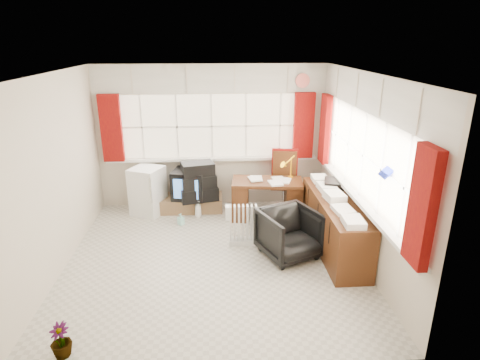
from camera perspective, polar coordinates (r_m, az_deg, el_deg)
The scene contains 20 objects.
ground at distance 5.71m, azimuth -3.67°, elevation -11.05°, with size 4.00×4.00×0.00m, color beige.
room_walls at distance 5.11m, azimuth -4.03°, elevation 3.58°, with size 4.00×4.00×4.00m.
window_back at distance 7.13m, azimuth -3.93°, elevation 3.59°, with size 3.70×0.12×3.60m.
window_right at distance 5.62m, azimuth 16.34°, elevation -1.63°, with size 0.12×3.70×3.60m.
curtains at distance 6.08m, azimuth 4.77°, elevation 5.73°, with size 3.83×3.83×1.15m.
overhead_cabinets at distance 6.00m, azimuth 5.44°, elevation 13.25°, with size 3.98×3.98×0.48m.
desk at distance 6.76m, azimuth 3.85°, elevation -2.45°, with size 1.22×0.70×0.70m.
desk_lamp at distance 6.77m, azimuth 7.29°, elevation 2.51°, with size 0.16×0.15×0.39m.
task_chair at distance 6.99m, azimuth 6.30°, elevation 0.09°, with size 0.52×0.55×1.10m.
office_chair at distance 5.65m, azimuth 7.05°, elevation -7.58°, with size 0.73×0.75×0.68m, color black.
radiator at distance 5.94m, azimuth 0.45°, elevation -6.92°, with size 0.42×0.17×0.62m.
credenza at distance 5.94m, azimuth 13.23°, elevation -5.94°, with size 0.50×2.00×0.85m.
file_tray at distance 6.24m, azimuth 13.22°, elevation -0.55°, with size 0.28×0.36×0.12m, color black.
tv_bench at distance 7.21m, azimuth -8.16°, elevation -3.28°, with size 1.40×0.50×0.25m, color olive.
crt_tv at distance 7.02m, azimuth -7.17°, elevation -0.58°, with size 0.65×0.61×0.50m.
hifi_stack at distance 6.91m, azimuth -5.98°, elevation -0.34°, with size 0.71×0.54×0.67m.
mini_fridge at distance 7.08m, azimuth -12.98°, elevation -1.52°, with size 0.65×0.65×0.83m.
spray_bottle_a at distance 6.89m, azimuth -5.99°, elevation -4.09°, with size 0.11×0.12×0.30m, color silver.
spray_bottle_b at distance 6.67m, azimuth -8.41°, elevation -5.53°, with size 0.09×0.09×0.19m, color #99E4D6.
flower_vase at distance 4.46m, azimuth -24.16°, elevation -20.11°, with size 0.20×0.20×0.36m, color black.
Camera 1 is at (0.03, -4.91, 2.90)m, focal length 30.00 mm.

